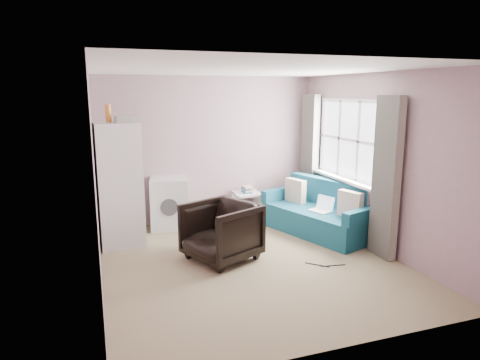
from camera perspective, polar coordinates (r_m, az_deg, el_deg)
The scene contains 8 objects.
room at distance 5.48m, azimuth 1.72°, elevation 1.38°, with size 3.84×4.24×2.54m.
armchair at distance 5.77m, azimuth -2.53°, elevation -6.50°, with size 0.84×0.79×0.86m, color black.
fridge at distance 6.47m, azimuth -15.83°, elevation -0.48°, with size 0.67×0.66×2.06m.
washing_machine at distance 7.19m, azimuth -9.39°, elevation -2.88°, with size 0.70×0.70×0.85m.
side_table at distance 7.60m, azimuth 0.90°, elevation -3.18°, with size 0.48×0.48×0.61m.
sofa at distance 7.01m, azimuth 10.71°, elevation -4.52°, with size 1.39×2.02×0.83m.
window_dressing at distance 6.90m, azimuth 13.49°, elevation 1.97°, with size 0.17×2.62×2.18m.
floor_cables at distance 5.81m, azimuth 11.30°, elevation -11.07°, with size 0.47×0.24×0.01m.
Camera 1 is at (-1.88, -5.04, 2.23)m, focal length 32.00 mm.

